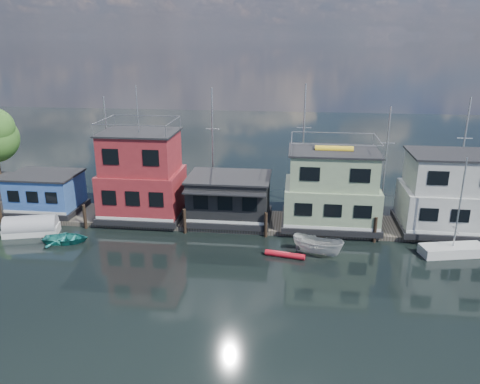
# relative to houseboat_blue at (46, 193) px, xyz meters

# --- Properties ---
(ground) EXTENTS (160.00, 160.00, 0.00)m
(ground) POSITION_rel_houseboat_blue_xyz_m (18.00, -12.00, -2.21)
(ground) COLOR black
(ground) RESTS_ON ground
(dock) EXTENTS (48.00, 5.00, 0.40)m
(dock) POSITION_rel_houseboat_blue_xyz_m (18.00, 0.00, -2.01)
(dock) COLOR #595147
(dock) RESTS_ON ground
(houseboat_blue) EXTENTS (6.40, 4.90, 3.66)m
(houseboat_blue) POSITION_rel_houseboat_blue_xyz_m (0.00, 0.00, 0.00)
(houseboat_blue) COLOR black
(houseboat_blue) RESTS_ON dock
(houseboat_red) EXTENTS (7.40, 5.90, 11.86)m
(houseboat_red) POSITION_rel_houseboat_blue_xyz_m (9.50, 0.00, 1.90)
(houseboat_red) COLOR black
(houseboat_red) RESTS_ON dock
(houseboat_dark) EXTENTS (7.40, 6.10, 4.06)m
(houseboat_dark) POSITION_rel_houseboat_blue_xyz_m (17.50, -0.02, 0.21)
(houseboat_dark) COLOR black
(houseboat_dark) RESTS_ON dock
(houseboat_green) EXTENTS (8.40, 5.90, 7.03)m
(houseboat_green) POSITION_rel_houseboat_blue_xyz_m (26.50, 0.00, 1.34)
(houseboat_green) COLOR black
(houseboat_green) RESTS_ON dock
(houseboat_white) EXTENTS (8.40, 5.90, 6.66)m
(houseboat_white) POSITION_rel_houseboat_blue_xyz_m (36.50, 0.00, 1.33)
(houseboat_white) COLOR black
(houseboat_white) RESTS_ON dock
(pilings) EXTENTS (42.28, 0.28, 2.20)m
(pilings) POSITION_rel_houseboat_blue_xyz_m (17.67, -2.80, -1.11)
(pilings) COLOR #2D2116
(pilings) RESTS_ON ground
(background_masts) EXTENTS (36.40, 0.16, 12.00)m
(background_masts) POSITION_rel_houseboat_blue_xyz_m (22.76, 6.00, 3.35)
(background_masts) COLOR silver
(background_masts) RESTS_ON ground
(day_sailer) EXTENTS (5.21, 2.72, 7.83)m
(day_sailer) POSITION_rel_houseboat_blue_xyz_m (35.69, -4.53, -1.76)
(day_sailer) COLOR silver
(day_sailer) RESTS_ON ground
(tarp_runabout) EXTENTS (4.76, 2.89, 1.81)m
(tarp_runabout) POSITION_rel_houseboat_blue_xyz_m (0.97, -4.63, -1.53)
(tarp_runabout) COLOR silver
(tarp_runabout) RESTS_ON ground
(motorboat) EXTENTS (4.42, 2.95, 1.60)m
(motorboat) POSITION_rel_houseboat_blue_xyz_m (25.23, -5.85, -1.41)
(motorboat) COLOR silver
(motorboat) RESTS_ON ground
(dinghy_teal) EXTENTS (3.97, 3.07, 0.76)m
(dinghy_teal) POSITION_rel_houseboat_blue_xyz_m (4.70, -5.93, -1.83)
(dinghy_teal) COLOR #227F79
(dinghy_teal) RESTS_ON ground
(red_kayak) EXTENTS (3.12, 1.05, 0.45)m
(red_kayak) POSITION_rel_houseboat_blue_xyz_m (22.74, -6.52, -1.98)
(red_kayak) COLOR red
(red_kayak) RESTS_ON ground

